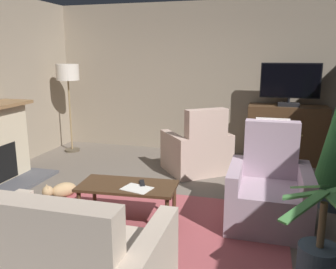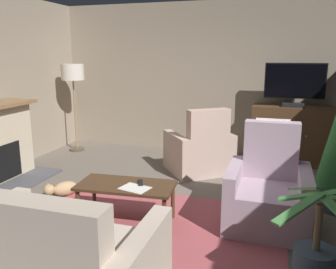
{
  "view_description": "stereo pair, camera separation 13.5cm",
  "coord_description": "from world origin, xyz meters",
  "px_view_note": "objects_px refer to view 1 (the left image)",
  "views": [
    {
      "loc": [
        0.94,
        -3.78,
        1.83
      ],
      "look_at": [
        -0.18,
        0.28,
        0.88
      ],
      "focal_mm": 37.77,
      "sensor_mm": 36.0,
      "label": 1
    },
    {
      "loc": [
        1.07,
        -3.75,
        1.83
      ],
      "look_at": [
        -0.18,
        0.28,
        0.88
      ],
      "focal_mm": 37.77,
      "sensor_mm": 36.0,
      "label": 2
    }
  ],
  "objects_px": {
    "potted_plant_on_hearth_side": "(319,252)",
    "armchair_beside_cabinet": "(269,193)",
    "tv_remote": "(142,183)",
    "armchair_by_fireplace": "(198,151)",
    "folded_newspaper": "(137,189)",
    "television": "(290,83)",
    "cat": "(61,190)",
    "coffee_table": "(128,189)",
    "floor_lamp": "(68,78)",
    "tv_cabinet": "(286,135)",
    "sofa_floral": "(63,266)"
  },
  "relations": [
    {
      "from": "armchair_by_fireplace",
      "to": "cat",
      "type": "height_order",
      "value": "armchair_by_fireplace"
    },
    {
      "from": "sofa_floral",
      "to": "potted_plant_on_hearth_side",
      "type": "xyz_separation_m",
      "value": [
        1.87,
        0.9,
        -0.11
      ]
    },
    {
      "from": "potted_plant_on_hearth_side",
      "to": "armchair_beside_cabinet",
      "type": "bearing_deg",
      "value": 115.82
    },
    {
      "from": "coffee_table",
      "to": "floor_lamp",
      "type": "height_order",
      "value": "floor_lamp"
    },
    {
      "from": "cat",
      "to": "television",
      "type": "bearing_deg",
      "value": 39.82
    },
    {
      "from": "potted_plant_on_hearth_side",
      "to": "floor_lamp",
      "type": "distance_m",
      "value": 5.18
    },
    {
      "from": "folded_newspaper",
      "to": "armchair_by_fireplace",
      "type": "relative_size",
      "value": 0.25
    },
    {
      "from": "armchair_by_fireplace",
      "to": "cat",
      "type": "xyz_separation_m",
      "value": [
        -1.52,
        -1.51,
        -0.23
      ]
    },
    {
      "from": "television",
      "to": "tv_remote",
      "type": "relative_size",
      "value": 5.65
    },
    {
      "from": "tv_remote",
      "to": "potted_plant_on_hearth_side",
      "type": "relative_size",
      "value": 0.19
    },
    {
      "from": "armchair_beside_cabinet",
      "to": "folded_newspaper",
      "type": "bearing_deg",
      "value": -159.56
    },
    {
      "from": "television",
      "to": "armchair_beside_cabinet",
      "type": "height_order",
      "value": "television"
    },
    {
      "from": "folded_newspaper",
      "to": "potted_plant_on_hearth_side",
      "type": "relative_size",
      "value": 0.33
    },
    {
      "from": "tv_cabinet",
      "to": "potted_plant_on_hearth_side",
      "type": "xyz_separation_m",
      "value": [
        0.13,
        -3.35,
        -0.26
      ]
    },
    {
      "from": "tv_cabinet",
      "to": "television",
      "type": "bearing_deg",
      "value": -90.0
    },
    {
      "from": "sofa_floral",
      "to": "armchair_beside_cabinet",
      "type": "xyz_separation_m",
      "value": [
        1.46,
        1.77,
        0.03
      ]
    },
    {
      "from": "tv_cabinet",
      "to": "tv_remote",
      "type": "relative_size",
      "value": 7.64
    },
    {
      "from": "folded_newspaper",
      "to": "sofa_floral",
      "type": "height_order",
      "value": "sofa_floral"
    },
    {
      "from": "armchair_beside_cabinet",
      "to": "armchair_by_fireplace",
      "type": "height_order",
      "value": "armchair_beside_cabinet"
    },
    {
      "from": "cat",
      "to": "sofa_floral",
      "type": "bearing_deg",
      "value": -57.38
    },
    {
      "from": "folded_newspaper",
      "to": "armchair_beside_cabinet",
      "type": "distance_m",
      "value": 1.44
    },
    {
      "from": "tv_cabinet",
      "to": "cat",
      "type": "distance_m",
      "value": 3.81
    },
    {
      "from": "coffee_table",
      "to": "armchair_by_fireplace",
      "type": "bearing_deg",
      "value": 78.23
    },
    {
      "from": "floor_lamp",
      "to": "coffee_table",
      "type": "bearing_deg",
      "value": -49.21
    },
    {
      "from": "coffee_table",
      "to": "armchair_beside_cabinet",
      "type": "height_order",
      "value": "armchair_beside_cabinet"
    },
    {
      "from": "television",
      "to": "folded_newspaper",
      "type": "xyz_separation_m",
      "value": [
        -1.63,
        -2.94,
        -0.91
      ]
    },
    {
      "from": "tv_cabinet",
      "to": "tv_remote",
      "type": "height_order",
      "value": "tv_cabinet"
    },
    {
      "from": "television",
      "to": "potted_plant_on_hearth_side",
      "type": "height_order",
      "value": "television"
    },
    {
      "from": "sofa_floral",
      "to": "floor_lamp",
      "type": "distance_m",
      "value": 4.58
    },
    {
      "from": "coffee_table",
      "to": "armchair_beside_cabinet",
      "type": "relative_size",
      "value": 0.97
    },
    {
      "from": "tv_remote",
      "to": "floor_lamp",
      "type": "relative_size",
      "value": 0.1
    },
    {
      "from": "armchair_by_fireplace",
      "to": "tv_cabinet",
      "type": "bearing_deg",
      "value": 34.96
    },
    {
      "from": "potted_plant_on_hearth_side",
      "to": "folded_newspaper",
      "type": "bearing_deg",
      "value": 168.46
    },
    {
      "from": "armchair_by_fireplace",
      "to": "floor_lamp",
      "type": "xyz_separation_m",
      "value": [
        -2.57,
        0.57,
        1.08
      ]
    },
    {
      "from": "tv_remote",
      "to": "armchair_by_fireplace",
      "type": "bearing_deg",
      "value": -31.23
    },
    {
      "from": "television",
      "to": "coffee_table",
      "type": "xyz_separation_m",
      "value": [
        -1.77,
        -2.85,
        -0.97
      ]
    },
    {
      "from": "television",
      "to": "cat",
      "type": "height_order",
      "value": "television"
    },
    {
      "from": "coffee_table",
      "to": "armchair_by_fireplace",
      "type": "relative_size",
      "value": 0.9
    },
    {
      "from": "armchair_by_fireplace",
      "to": "coffee_table",
      "type": "bearing_deg",
      "value": -101.77
    },
    {
      "from": "television",
      "to": "sofa_floral",
      "type": "distance_m",
      "value": 4.67
    },
    {
      "from": "coffee_table",
      "to": "potted_plant_on_hearth_side",
      "type": "relative_size",
      "value": 1.21
    },
    {
      "from": "tv_cabinet",
      "to": "folded_newspaper",
      "type": "distance_m",
      "value": 3.41
    },
    {
      "from": "tv_remote",
      "to": "potted_plant_on_hearth_side",
      "type": "xyz_separation_m",
      "value": [
        1.76,
        -0.51,
        -0.25
      ]
    },
    {
      "from": "television",
      "to": "cat",
      "type": "distance_m",
      "value": 3.97
    },
    {
      "from": "coffee_table",
      "to": "tv_remote",
      "type": "distance_m",
      "value": 0.17
    },
    {
      "from": "tv_remote",
      "to": "armchair_beside_cabinet",
      "type": "distance_m",
      "value": 1.39
    },
    {
      "from": "tv_cabinet",
      "to": "television",
      "type": "height_order",
      "value": "television"
    },
    {
      "from": "tv_cabinet",
      "to": "potted_plant_on_hearth_side",
      "type": "relative_size",
      "value": 1.44
    },
    {
      "from": "armchair_by_fireplace",
      "to": "potted_plant_on_hearth_side",
      "type": "xyz_separation_m",
      "value": [
        1.5,
        -2.39,
        -0.12
      ]
    },
    {
      "from": "folded_newspaper",
      "to": "sofa_floral",
      "type": "distance_m",
      "value": 1.28
    }
  ]
}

